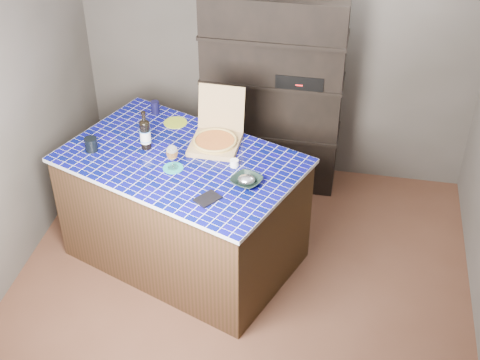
% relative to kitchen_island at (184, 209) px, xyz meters
% --- Properties ---
extents(room, '(3.50, 3.50, 3.50)m').
position_rel_kitchen_island_xyz_m(room, '(0.50, -0.32, 0.78)').
color(room, '#503122').
rests_on(room, ground).
extents(shelving_unit, '(1.20, 0.41, 1.80)m').
position_rel_kitchen_island_xyz_m(shelving_unit, '(0.50, 1.20, 0.43)').
color(shelving_unit, black).
rests_on(shelving_unit, floor).
extents(kitchen_island, '(2.01, 1.66, 0.95)m').
position_rel_kitchen_island_xyz_m(kitchen_island, '(0.00, 0.00, 0.00)').
color(kitchen_island, '#42271A').
rests_on(kitchen_island, floor).
extents(pizza_box, '(0.37, 0.45, 0.39)m').
position_rel_kitchen_island_xyz_m(pizza_box, '(0.21, 0.23, 0.53)').
color(pizza_box, tan).
rests_on(pizza_box, kitchen_island).
extents(mead_bottle, '(0.08, 0.08, 0.31)m').
position_rel_kitchen_island_xyz_m(mead_bottle, '(-0.29, 0.10, 0.60)').
color(mead_bottle, black).
rests_on(mead_bottle, kitchen_island).
extents(teal_trivet, '(0.15, 0.15, 0.01)m').
position_rel_kitchen_island_xyz_m(teal_trivet, '(-0.02, -0.13, 0.48)').
color(teal_trivet, teal).
rests_on(teal_trivet, kitchen_island).
extents(wine_glass, '(0.09, 0.09, 0.19)m').
position_rel_kitchen_island_xyz_m(wine_glass, '(-0.02, -0.13, 0.61)').
color(wine_glass, white).
rests_on(wine_glass, teal_trivet).
extents(tumbler, '(0.10, 0.10, 0.11)m').
position_rel_kitchen_island_xyz_m(tumbler, '(-0.68, -0.02, 0.53)').
color(tumbler, black).
rests_on(tumbler, kitchen_island).
extents(dvd_case, '(0.20, 0.21, 0.01)m').
position_rel_kitchen_island_xyz_m(dvd_case, '(0.31, -0.44, 0.48)').
color(dvd_case, black).
rests_on(dvd_case, kitchen_island).
extents(bowl, '(0.27, 0.27, 0.05)m').
position_rel_kitchen_island_xyz_m(bowl, '(0.53, -0.22, 0.50)').
color(bowl, black).
rests_on(bowl, kitchen_island).
extents(foil_contents, '(0.12, 0.10, 0.06)m').
position_rel_kitchen_island_xyz_m(foil_contents, '(0.53, -0.22, 0.51)').
color(foil_contents, '#B5B7C1').
rests_on(foil_contents, bowl).
extents(white_jar, '(0.06, 0.06, 0.05)m').
position_rel_kitchen_island_xyz_m(white_jar, '(0.41, -0.02, 0.50)').
color(white_jar, white).
rests_on(white_jar, kitchen_island).
extents(navy_cup, '(0.07, 0.07, 0.11)m').
position_rel_kitchen_island_xyz_m(navy_cup, '(-0.37, 0.60, 0.53)').
color(navy_cup, black).
rests_on(navy_cup, kitchen_island).
extents(green_trivet, '(0.19, 0.19, 0.01)m').
position_rel_kitchen_island_xyz_m(green_trivet, '(-0.17, 0.48, 0.48)').
color(green_trivet, olive).
rests_on(green_trivet, kitchen_island).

